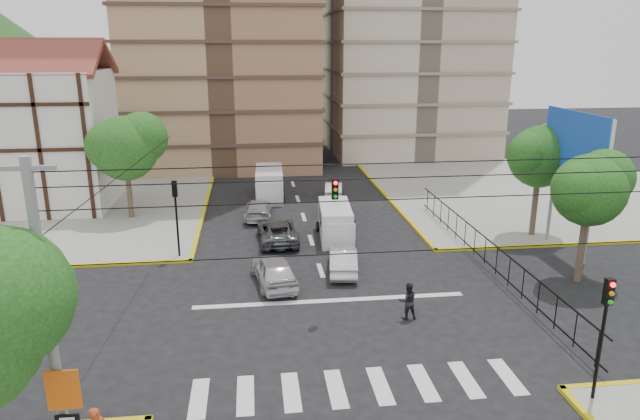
{
  "coord_description": "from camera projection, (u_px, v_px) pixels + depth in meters",
  "views": [
    {
      "loc": [
        -3.5,
        -23.46,
        11.77
      ],
      "look_at": [
        -0.28,
        3.0,
        4.0
      ],
      "focal_mm": 32.0,
      "sensor_mm": 36.0,
      "label": 1
    }
  ],
  "objects": [
    {
      "name": "traffic_light_nw",
      "position": [
        176.0,
        206.0,
        31.72
      ],
      "size": [
        0.28,
        0.22,
        4.4
      ],
      "color": "black",
      "rests_on": "ground"
    },
    {
      "name": "tree_park_c",
      "position": [
        541.0,
        154.0,
        34.79
      ],
      "size": [
        4.65,
        3.8,
        7.25
      ],
      "color": "#473828",
      "rests_on": "ground"
    },
    {
      "name": "utility_pole_sw",
      "position": [
        49.0,
        319.0,
        15.11
      ],
      "size": [
        1.4,
        0.28,
        9.0
      ],
      "color": "slate",
      "rests_on": "ground"
    },
    {
      "name": "crosswalk_stripes",
      "position": [
        358.0,
        387.0,
        20.34
      ],
      "size": [
        12.0,
        2.4,
        0.01
      ],
      "primitive_type": "cube",
      "color": "silver",
      "rests_on": "ground"
    },
    {
      "name": "car_silver_front_left",
      "position": [
        274.0,
        270.0,
        28.84
      ],
      "size": [
        2.49,
        4.73,
        1.53
      ],
      "primitive_type": "imported",
      "rotation": [
        0.0,
        0.0,
        3.3
      ],
      "color": "silver",
      "rests_on": "ground"
    },
    {
      "name": "sidewalk_nw",
      "position": [
        33.0,
        206.0,
        42.79
      ],
      "size": [
        26.0,
        26.0,
        0.15
      ],
      "primitive_type": "cube",
      "color": "gray",
      "rests_on": "ground"
    },
    {
      "name": "tree_park_a",
      "position": [
        591.0,
        187.0,
        28.09
      ],
      "size": [
        4.41,
        3.6,
        6.83
      ],
      "color": "#473828",
      "rests_on": "ground"
    },
    {
      "name": "ground",
      "position": [
        334.0,
        312.0,
        26.06
      ],
      "size": [
        160.0,
        160.0,
        0.0
      ],
      "primitive_type": "plane",
      "color": "black",
      "rests_on": "ground"
    },
    {
      "name": "car_white_rear_right",
      "position": [
        334.0,
        189.0,
        45.51
      ],
      "size": [
        1.86,
        3.9,
        1.23
      ],
      "primitive_type": "imported",
      "rotation": [
        0.0,
        0.0,
        2.99
      ],
      "color": "white",
      "rests_on": "ground"
    },
    {
      "name": "car_grey_mid_left",
      "position": [
        277.0,
        231.0,
        35.14
      ],
      "size": [
        2.5,
        5.05,
        1.38
      ],
      "primitive_type": "imported",
      "rotation": [
        0.0,
        0.0,
        3.19
      ],
      "color": "#53575A",
      "rests_on": "ground"
    },
    {
      "name": "district_sign",
      "position": [
        65.0,
        399.0,
        15.55
      ],
      "size": [
        0.9,
        0.12,
        3.2
      ],
      "color": "slate",
      "rests_on": "ground"
    },
    {
      "name": "tree_tudor",
      "position": [
        126.0,
        145.0,
        38.49
      ],
      "size": [
        5.39,
        4.4,
        7.43
      ],
      "color": "#473828",
      "rests_on": "ground"
    },
    {
      "name": "car_white_front_right",
      "position": [
        343.0,
        260.0,
        30.46
      ],
      "size": [
        1.95,
        4.26,
        1.35
      ],
      "primitive_type": "imported",
      "rotation": [
        0.0,
        0.0,
        3.01
      ],
      "color": "silver",
      "rests_on": "ground"
    },
    {
      "name": "traffic_light_hanging",
      "position": [
        343.0,
        199.0,
        22.47
      ],
      "size": [
        18.0,
        9.12,
        0.92
      ],
      "color": "black",
      "rests_on": "ground"
    },
    {
      "name": "park_fence",
      "position": [
        484.0,
        266.0,
        31.39
      ],
      "size": [
        0.1,
        22.5,
        1.66
      ],
      "primitive_type": null,
      "color": "black",
      "rests_on": "ground"
    },
    {
      "name": "traffic_light_se",
      "position": [
        604.0,
        319.0,
        18.66
      ],
      "size": [
        0.28,
        0.22,
        4.4
      ],
      "color": "black",
      "rests_on": "ground"
    },
    {
      "name": "car_darkgrey_mid_right",
      "position": [
        336.0,
        205.0,
        40.61
      ],
      "size": [
        2.05,
        4.42,
        1.47
      ],
      "primitive_type": "imported",
      "rotation": [
        0.0,
        0.0,
        3.22
      ],
      "color": "#27272A",
      "rests_on": "ground"
    },
    {
      "name": "stop_line",
      "position": [
        330.0,
        300.0,
        27.2
      ],
      "size": [
        13.0,
        0.4,
        0.01
      ],
      "primitive_type": "cube",
      "color": "silver",
      "rests_on": "ground"
    },
    {
      "name": "car_silver_rear_left",
      "position": [
        258.0,
        209.0,
        40.0
      ],
      "size": [
        2.11,
        4.61,
        1.31
      ],
      "primitive_type": "imported",
      "rotation": [
        0.0,
        0.0,
        3.08
      ],
      "color": "#B4B4B9",
      "rests_on": "ground"
    },
    {
      "name": "sidewalk_ne",
      "position": [
        537.0,
        190.0,
        47.41
      ],
      "size": [
        26.0,
        26.0,
        0.15
      ],
      "primitive_type": "cube",
      "color": "gray",
      "rests_on": "ground"
    },
    {
      "name": "van_right_lane",
      "position": [
        336.0,
        224.0,
        35.43
      ],
      "size": [
        2.18,
        4.86,
        2.14
      ],
      "rotation": [
        0.0,
        0.0,
        -0.07
      ],
      "color": "silver",
      "rests_on": "ground"
    },
    {
      "name": "pedestrian_crosswalk",
      "position": [
        408.0,
        301.0,
        25.2
      ],
      "size": [
        0.84,
        0.66,
        1.71
      ],
      "primitive_type": "imported",
      "rotation": [
        0.0,
        0.0,
        3.15
      ],
      "color": "black",
      "rests_on": "ground"
    },
    {
      "name": "billboard",
      "position": [
        575.0,
        152.0,
        31.77
      ],
      "size": [
        0.36,
        6.2,
        8.1
      ],
      "color": "slate",
      "rests_on": "ground"
    },
    {
      "name": "van_left_lane",
      "position": [
        269.0,
        185.0,
        44.76
      ],
      "size": [
        2.21,
        5.3,
        2.36
      ],
      "rotation": [
        0.0,
        0.0,
        -0.03
      ],
      "color": "silver",
      "rests_on": "ground"
    },
    {
      "name": "tudor_building",
      "position": [
        37.0,
        137.0,
        41.45
      ],
      "size": [
        10.8,
        8.05,
        12.23
      ],
      "color": "silver",
      "rests_on": "ground"
    }
  ]
}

